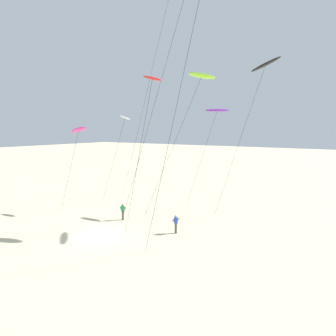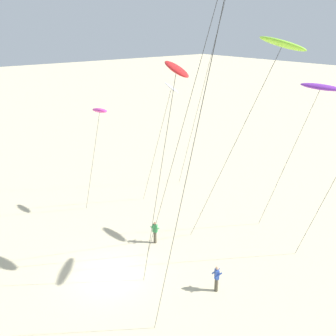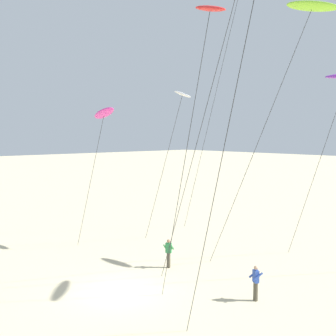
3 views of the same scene
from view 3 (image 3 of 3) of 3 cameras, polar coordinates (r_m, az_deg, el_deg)
name	(u,v)px [view 3 (image 3 of 3)]	position (r m, az deg, el deg)	size (l,w,h in m)	color
ground_plane	(119,292)	(22.76, -6.31, -15.59)	(260.00, 260.00, 0.00)	beige
kite_magenta	(104,114)	(27.92, -8.28, 6.93)	(5.27, 1.70, 9.51)	#D8339E
kite_white	(181,98)	(29.61, 1.75, 9.05)	(4.95, 0.70, 10.79)	white
kite_lime	(311,8)	(23.33, 17.96, 18.98)	(7.94, 1.30, 14.37)	#8CD833
kite_red	(209,13)	(19.24, 5.34, 19.23)	(4.14, 0.95, 13.27)	red
kite_flyer_nearest	(169,253)	(26.13, 0.08, -10.84)	(0.72, 0.71, 1.67)	#4C4738
kite_flyer_middle	(256,282)	(21.66, 11.24, -14.22)	(0.70, 0.69, 1.67)	#4C4738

